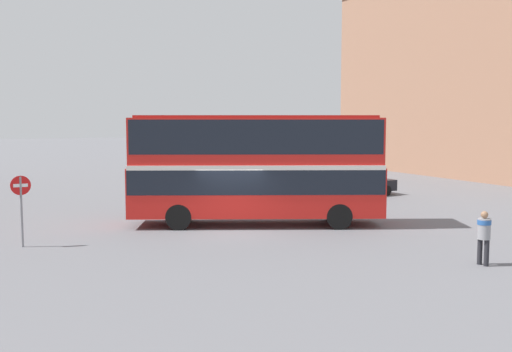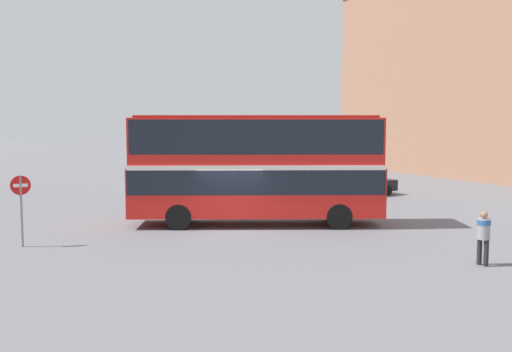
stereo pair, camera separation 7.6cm
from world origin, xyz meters
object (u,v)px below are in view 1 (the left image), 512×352
Objects in this scene: pedestrian_foreground at (484,232)px; no_entry_sign at (21,198)px; parked_car_kerb_near at (361,183)px; double_decker_bus at (256,162)px.

no_entry_sign reaches higher than pedestrian_foreground.
pedestrian_foreground reaches higher than parked_car_kerb_near.
parked_car_kerb_near is 1.62× the size of no_entry_sign.
pedestrian_foreground is 15.66m from no_entry_sign.
no_entry_sign is at bearing -153.12° from double_decker_bus.
parked_car_kerb_near is (9.80, 6.23, -1.95)m from double_decker_bus.
parked_car_kerb_near is at bearing 19.27° from no_entry_sign.
double_decker_bus is at bearing 2.95° from no_entry_sign.
pedestrian_foreground is 0.41× the size of parked_car_kerb_near.
double_decker_bus reaches higher than pedestrian_foreground.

